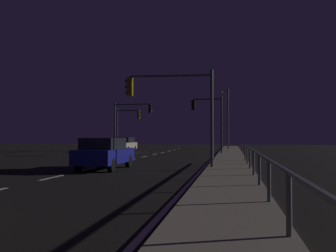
{
  "coord_description": "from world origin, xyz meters",
  "views": [
    {
      "loc": [
        7.04,
        -4.8,
        1.62
      ],
      "look_at": [
        0.93,
        30.99,
        2.68
      ],
      "focal_mm": 39.87,
      "sensor_mm": 36.0,
      "label": 1
    }
  ],
  "objects": [
    {
      "name": "car",
      "position": [
        0.8,
        12.99,
        0.82
      ],
      "size": [
        1.84,
        4.41,
        1.57
      ],
      "color": "navy",
      "rests_on": "ground"
    },
    {
      "name": "lane_markings_center",
      "position": [
        0.0,
        21.0,
        0.01
      ],
      "size": [
        0.14,
        50.0,
        0.01
      ],
      "color": "silver",
      "rests_on": "ground"
    },
    {
      "name": "traffic_light_mid_right",
      "position": [
        4.06,
        13.66,
        3.57
      ],
      "size": [
        4.47,
        0.52,
        4.81
      ],
      "color": "#4C4C51",
      "rests_on": "sidewalk_right"
    },
    {
      "name": "ground_plane",
      "position": [
        0.0,
        17.5,
        0.0
      ],
      "size": [
        112.0,
        112.0,
        0.0
      ],
      "primitive_type": "plane",
      "color": "black",
      "rests_on": "ground"
    },
    {
      "name": "sidewalk_right",
      "position": [
        6.93,
        17.5,
        0.07
      ],
      "size": [
        2.19,
        77.0,
        0.14
      ],
      "primitive_type": "cube",
      "color": "gray",
      "rests_on": "ground"
    },
    {
      "name": "traffic_light_far_right",
      "position": [
        4.92,
        29.68,
        3.76
      ],
      "size": [
        2.91,
        0.35,
        5.22
      ],
      "color": "#2D3033",
      "rests_on": "sidewalk_right"
    },
    {
      "name": "traffic_light_near_left",
      "position": [
        -5.27,
        38.37,
        3.5
      ],
      "size": [
        2.96,
        0.34,
        5.03
      ],
      "color": "#38383D",
      "rests_on": "ground"
    },
    {
      "name": "traffic_light_mid_left",
      "position": [
        -4.16,
        35.85,
        3.93
      ],
      "size": [
        4.48,
        0.51,
        5.54
      ],
      "color": "#38383D",
      "rests_on": "ground"
    },
    {
      "name": "lane_edge_line",
      "position": [
        5.59,
        22.5,
        0.01
      ],
      "size": [
        0.14,
        53.0,
        0.01
      ],
      "color": "silver",
      "rests_on": "ground"
    },
    {
      "name": "car_oncoming",
      "position": [
        -4.23,
        33.35,
        0.82
      ],
      "size": [
        1.83,
        4.41,
        1.57
      ],
      "color": "beige",
      "rests_on": "ground"
    },
    {
      "name": "street_lamp_across_street",
      "position": [
        6.47,
        42.06,
        4.59
      ],
      "size": [
        1.31,
        1.46,
        7.44
      ],
      "color": "#4C4C51",
      "rests_on": "sidewalk_right"
    },
    {
      "name": "barrier_fence",
      "position": [
        7.88,
        8.54,
        0.88
      ],
      "size": [
        0.09,
        21.17,
        0.98
      ],
      "color": "#59595E",
      "rests_on": "sidewalk_right"
    }
  ]
}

